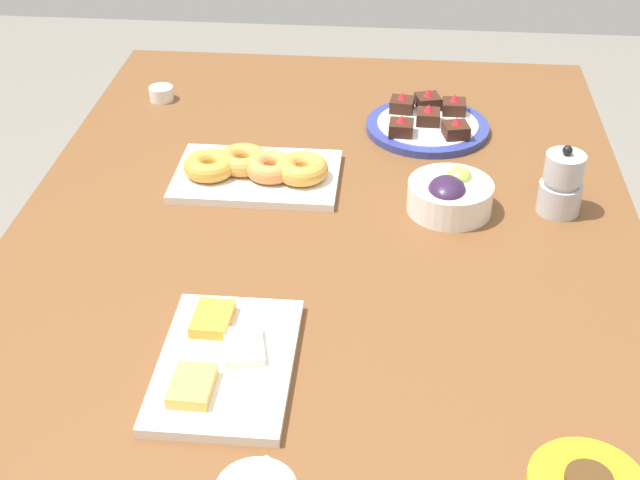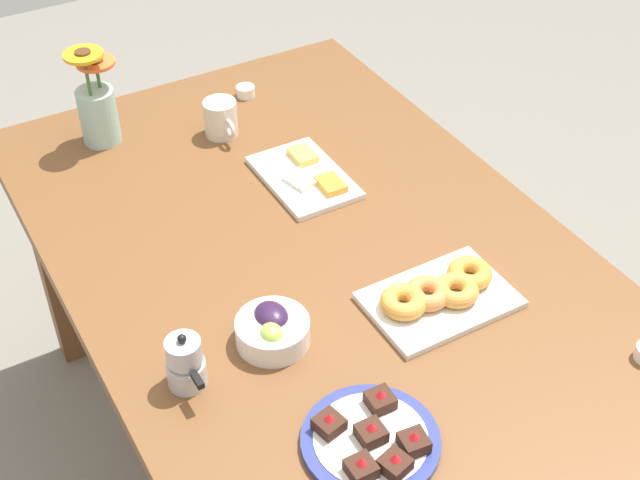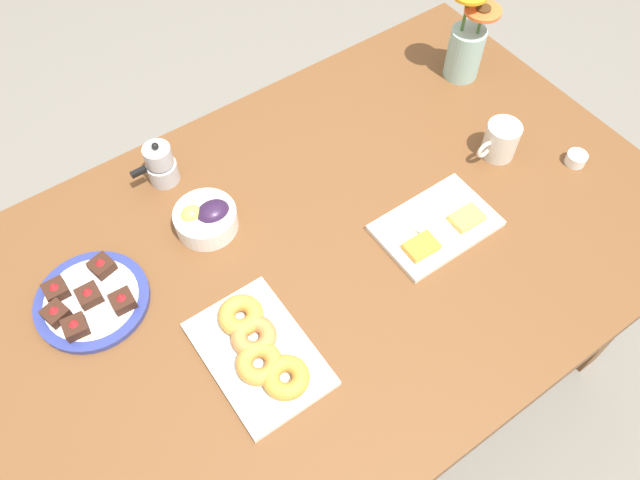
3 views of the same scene
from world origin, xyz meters
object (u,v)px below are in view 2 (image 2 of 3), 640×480
(coffee_mug, at_px, (221,118))
(croissant_platter, at_px, (439,294))
(grape_bowl, at_px, (272,329))
(flower_vase, at_px, (98,109))
(dining_table, at_px, (320,285))
(moka_pot, at_px, (185,364))
(dessert_plate, at_px, (371,440))
(jam_cup_honey, at_px, (245,91))
(cheese_platter, at_px, (306,176))

(coffee_mug, distance_m, croissant_platter, 0.75)
(grape_bowl, xyz_separation_m, flower_vase, (-0.79, -0.05, 0.06))
(dining_table, relative_size, coffee_mug, 13.87)
(croissant_platter, distance_m, moka_pot, 0.50)
(dessert_plate, relative_size, moka_pot, 1.95)
(dining_table, height_order, croissant_platter, croissant_platter)
(dessert_plate, bearing_deg, grape_bowl, -173.70)
(dining_table, relative_size, jam_cup_honey, 33.33)
(coffee_mug, relative_size, dessert_plate, 0.50)
(jam_cup_honey, bearing_deg, moka_pot, -32.18)
(moka_pot, bearing_deg, dessert_plate, 37.33)
(grape_bowl, distance_m, moka_pot, 0.18)
(dining_table, height_order, coffee_mug, coffee_mug)
(grape_bowl, bearing_deg, flower_vase, -176.41)
(grape_bowl, distance_m, jam_cup_honey, 0.87)
(grape_bowl, height_order, dessert_plate, grape_bowl)
(flower_vase, bearing_deg, croissant_platter, 23.53)
(jam_cup_honey, bearing_deg, croissant_platter, -0.96)
(coffee_mug, distance_m, cheese_platter, 0.28)
(grape_bowl, xyz_separation_m, moka_pot, (0.02, -0.18, 0.02))
(jam_cup_honey, distance_m, dessert_plate, 1.14)
(dining_table, distance_m, jam_cup_honey, 0.66)
(coffee_mug, bearing_deg, dessert_plate, -10.55)
(coffee_mug, bearing_deg, cheese_platter, 17.78)
(dessert_plate, bearing_deg, dining_table, 160.22)
(dessert_plate, bearing_deg, jam_cup_honey, 164.28)
(coffee_mug, xyz_separation_m, grape_bowl, (0.67, -0.21, -0.02))
(cheese_platter, relative_size, moka_pot, 2.18)
(coffee_mug, xyz_separation_m, flower_vase, (-0.12, -0.26, 0.04))
(dining_table, xyz_separation_m, croissant_platter, (0.23, 0.13, 0.11))
(cheese_platter, height_order, jam_cup_honey, cheese_platter)
(flower_vase, bearing_deg, jam_cup_honey, 91.82)
(dining_table, height_order, cheese_platter, cheese_platter)
(dessert_plate, relative_size, flower_vase, 0.93)
(jam_cup_honey, xyz_separation_m, dessert_plate, (1.09, -0.31, -0.00))
(grape_bowl, relative_size, cheese_platter, 0.53)
(grape_bowl, bearing_deg, coffee_mug, 162.59)
(croissant_platter, relative_size, jam_cup_honey, 5.83)
(dining_table, distance_m, grape_bowl, 0.28)
(grape_bowl, distance_m, cheese_platter, 0.50)
(croissant_platter, xyz_separation_m, moka_pot, (-0.05, -0.50, 0.03))
(croissant_platter, height_order, dessert_plate, dessert_plate)
(cheese_platter, xyz_separation_m, moka_pot, (0.42, -0.47, 0.04))
(dessert_plate, height_order, moka_pot, moka_pot)
(cheese_platter, distance_m, jam_cup_honey, 0.40)
(croissant_platter, bearing_deg, grape_bowl, -101.90)
(flower_vase, height_order, moka_pot, flower_vase)
(cheese_platter, distance_m, dessert_plate, 0.74)
(coffee_mug, bearing_deg, grape_bowl, -17.41)
(jam_cup_honey, distance_m, moka_pot, 0.97)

